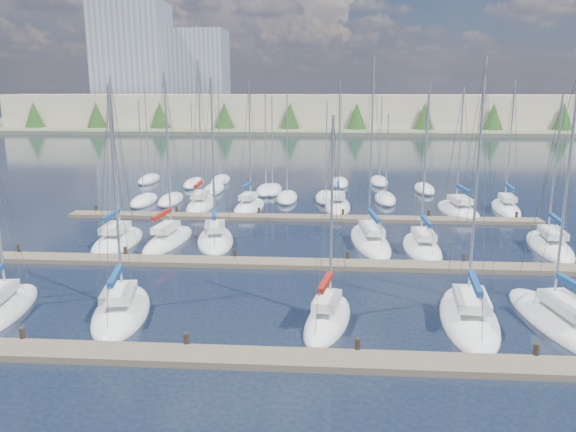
# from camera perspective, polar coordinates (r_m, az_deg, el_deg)

# --- Properties ---
(ground) EXTENTS (400.00, 400.00, 0.00)m
(ground) POSITION_cam_1_polar(r_m,az_deg,el_deg) (81.99, 2.31, 4.49)
(ground) COLOR #182131
(ground) RESTS_ON ground
(dock_near) EXTENTS (44.00, 1.93, 1.10)m
(dock_near) POSITION_cam_1_polar(r_m,az_deg,el_deg) (26.10, -1.94, -14.28)
(dock_near) COLOR #6B5E4C
(dock_near) RESTS_ON ground
(dock_mid) EXTENTS (44.00, 1.93, 1.10)m
(dock_mid) POSITION_cam_1_polar(r_m,az_deg,el_deg) (39.02, 0.21, -4.85)
(dock_mid) COLOR #6B5E4C
(dock_mid) RESTS_ON ground
(dock_far) EXTENTS (44.00, 1.93, 1.10)m
(dock_far) POSITION_cam_1_polar(r_m,az_deg,el_deg) (52.50, 1.25, -0.17)
(dock_far) COLOR #6B5E4C
(dock_far) RESTS_ON ground
(sailboat_n) EXTENTS (2.86, 8.74, 15.49)m
(sailboat_n) POSITION_cam_1_polar(r_m,az_deg,el_deg) (58.88, -8.80, 1.16)
(sailboat_n) COLOR white
(sailboat_n) RESTS_ON ground
(sailboat_o) EXTENTS (3.44, 7.35, 13.43)m
(sailboat_o) POSITION_cam_1_polar(r_m,az_deg,el_deg) (57.27, -3.95, 0.95)
(sailboat_o) COLOR white
(sailboat_o) RESTS_ON ground
(sailboat_h) EXTENTS (3.33, 8.22, 13.64)m
(sailboat_h) POSITION_cam_1_polar(r_m,az_deg,el_deg) (46.55, -16.90, -2.44)
(sailboat_h) COLOR white
(sailboat_h) RESTS_ON ground
(sailboat_d) EXTENTS (3.37, 7.10, 11.50)m
(sailboat_d) POSITION_cam_1_polar(r_m,az_deg,el_deg) (30.03, 4.06, -10.42)
(sailboat_d) COLOR white
(sailboat_d) RESTS_ON ground
(sailboat_r) EXTENTS (3.24, 8.48, 13.58)m
(sailboat_r) POSITION_cam_1_polar(r_m,az_deg,el_deg) (60.54, 21.25, 0.74)
(sailboat_r) COLOR white
(sailboat_r) RESTS_ON ground
(sailboat_c) EXTENTS (4.28, 8.14, 12.98)m
(sailboat_c) POSITION_cam_1_polar(r_m,az_deg,el_deg) (32.32, -16.57, -9.23)
(sailboat_c) COLOR white
(sailboat_c) RESTS_ON ground
(sailboat_q) EXTENTS (4.05, 9.22, 12.85)m
(sailboat_q) POSITION_cam_1_polar(r_m,az_deg,el_deg) (57.99, 16.90, 0.54)
(sailboat_q) COLOR white
(sailboat_q) RESTS_ON ground
(sailboat_f) EXTENTS (4.26, 10.24, 13.99)m
(sailboat_f) POSITION_cam_1_polar(r_m,az_deg,el_deg) (32.83, 25.96, -9.70)
(sailboat_f) COLOR white
(sailboat_f) RESTS_ON ground
(sailboat_e) EXTENTS (3.92, 9.38, 14.33)m
(sailboat_e) POSITION_cam_1_polar(r_m,az_deg,el_deg) (31.74, 17.89, -9.74)
(sailboat_e) COLOR white
(sailboat_e) RESTS_ON ground
(sailboat_b) EXTENTS (3.49, 8.12, 11.04)m
(sailboat_b) POSITION_cam_1_polar(r_m,az_deg,el_deg) (34.90, -27.01, -8.49)
(sailboat_b) COLOR white
(sailboat_b) RESTS_ON ground
(sailboat_k) EXTENTS (3.73, 10.34, 15.10)m
(sailboat_k) POSITION_cam_1_polar(r_m,az_deg,el_deg) (45.01, 8.33, -2.51)
(sailboat_k) COLOR white
(sailboat_k) RESTS_ON ground
(sailboat_j) EXTENTS (4.22, 8.45, 13.59)m
(sailboat_j) POSITION_cam_1_polar(r_m,az_deg,el_deg) (45.29, -7.39, -2.39)
(sailboat_j) COLOR white
(sailboat_j) RESTS_ON ground
(sailboat_p) EXTENTS (2.70, 7.89, 13.40)m
(sailboat_p) POSITION_cam_1_polar(r_m,az_deg,el_deg) (57.78, 5.06, 1.03)
(sailboat_p) COLOR white
(sailboat_p) RESTS_ON ground
(sailboat_l) EXTENTS (2.79, 8.11, 12.31)m
(sailboat_l) POSITION_cam_1_polar(r_m,az_deg,el_deg) (43.88, 13.46, -3.15)
(sailboat_l) COLOR white
(sailboat_l) RESTS_ON ground
(sailboat_m) EXTENTS (3.58, 9.06, 12.29)m
(sailboat_m) POSITION_cam_1_polar(r_m,az_deg,el_deg) (47.60, 25.03, -2.78)
(sailboat_m) COLOR white
(sailboat_m) RESTS_ON ground
(sailboat_i) EXTENTS (3.33, 8.74, 13.94)m
(sailboat_i) POSITION_cam_1_polar(r_m,az_deg,el_deg) (45.69, -12.06, -2.42)
(sailboat_i) COLOR white
(sailboat_i) RESTS_ON ground
(distant_boats) EXTENTS (36.93, 20.75, 13.30)m
(distant_boats) POSITION_cam_1_polar(r_m,az_deg,el_deg) (66.24, -1.91, 2.71)
(distant_boats) COLOR #9EA0A5
(distant_boats) RESTS_ON ground
(shoreline) EXTENTS (400.00, 60.00, 38.00)m
(shoreline) POSITION_cam_1_polar(r_m,az_deg,el_deg) (171.61, -1.21, 11.43)
(shoreline) COLOR #666B51
(shoreline) RESTS_ON ground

